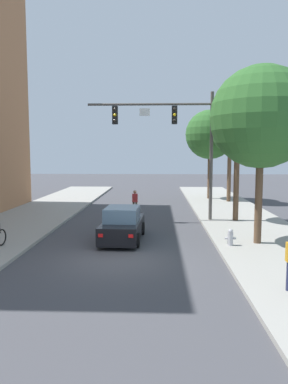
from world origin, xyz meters
TOP-DOWN VIEW (x-y plane):
  - ground_plane at (0.00, 0.00)m, footprint 120.00×120.00m
  - traffic_signal_mast at (2.49, 8.17)m, footprint 7.37×0.38m
  - car_lead_black at (-0.18, 3.27)m, footprint 1.97×4.31m
  - pedestrian_crossing_road at (-0.07, 10.72)m, footprint 0.36×0.22m
  - fire_hydrant at (4.61, 1.91)m, footprint 0.48×0.24m
  - street_tree_nearest at (5.89, 2.40)m, footprint 4.39×4.39m
  - street_tree_second at (6.07, 8.03)m, footprint 3.05×3.05m
  - street_tree_third at (7.29, 16.78)m, footprint 3.03×3.03m
  - street_tree_farthest at (5.95, 18.74)m, footprint 4.25×4.25m

SIDE VIEW (x-z plane):
  - ground_plane at x=0.00m, z-range 0.00..0.00m
  - fire_hydrant at x=4.61m, z-range 0.15..0.87m
  - car_lead_black at x=-0.18m, z-range -0.08..1.52m
  - pedestrian_crossing_road at x=-0.07m, z-range 0.09..1.73m
  - traffic_signal_mast at x=2.49m, z-range 1.63..9.13m
  - street_tree_nearest at x=5.89m, z-range 1.78..9.47m
  - street_tree_third at x=7.29m, z-range 2.13..9.21m
  - street_tree_farthest at x=5.95m, z-range 1.86..9.56m
  - street_tree_second at x=6.07m, z-range 2.23..9.54m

